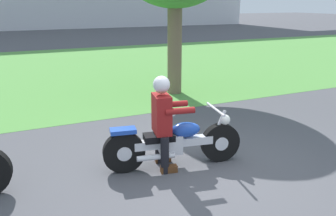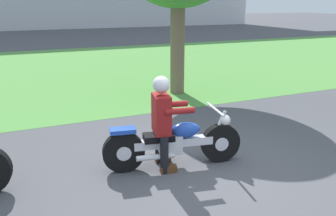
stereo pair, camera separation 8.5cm
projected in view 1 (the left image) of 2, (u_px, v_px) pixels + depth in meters
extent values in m
plane|color=#4C4C51|center=(212.00, 175.00, 4.92)|extent=(120.00, 120.00, 0.00)
cube|color=#549342|center=(82.00, 69.00, 12.75)|extent=(60.00, 12.00, 0.01)
cylinder|color=black|center=(220.00, 142.00, 5.28)|extent=(0.61, 0.23, 0.60)
cylinder|color=silver|center=(220.00, 142.00, 5.28)|extent=(0.23, 0.18, 0.21)
cylinder|color=black|center=(124.00, 152.00, 4.93)|extent=(0.61, 0.23, 0.60)
cylinder|color=silver|center=(124.00, 152.00, 4.93)|extent=(0.23, 0.18, 0.21)
cube|color=silver|center=(174.00, 142.00, 5.09)|extent=(1.18, 0.35, 0.12)
cube|color=silver|center=(170.00, 144.00, 5.08)|extent=(0.36, 0.29, 0.28)
ellipsoid|color=#1E47B2|center=(186.00, 130.00, 5.08)|extent=(0.48, 0.32, 0.22)
cube|color=black|center=(159.00, 137.00, 5.00)|extent=(0.48, 0.32, 0.10)
cube|color=#1E47B2|center=(123.00, 131.00, 4.84)|extent=(0.39, 0.26, 0.06)
cylinder|color=silver|center=(218.00, 127.00, 5.20)|extent=(0.26, 0.09, 0.53)
cylinder|color=silver|center=(215.00, 109.00, 5.10)|extent=(0.15, 0.66, 0.04)
sphere|color=white|center=(225.00, 120.00, 5.19)|extent=(0.16, 0.16, 0.16)
cylinder|color=silver|center=(156.00, 157.00, 4.93)|extent=(0.56, 0.18, 0.08)
cylinder|color=black|center=(159.00, 145.00, 5.24)|extent=(0.12, 0.12, 0.55)
cube|color=#593319|center=(163.00, 158.00, 5.32)|extent=(0.25, 0.14, 0.10)
cylinder|color=black|center=(165.00, 155.00, 4.91)|extent=(0.12, 0.12, 0.55)
cube|color=#593319|center=(169.00, 169.00, 4.99)|extent=(0.25, 0.14, 0.10)
cube|color=maroon|center=(162.00, 114.00, 4.91)|extent=(0.28, 0.41, 0.56)
cylinder|color=maroon|center=(173.00, 104.00, 5.10)|extent=(0.43, 0.16, 0.09)
cylinder|color=maroon|center=(180.00, 111.00, 4.78)|extent=(0.43, 0.16, 0.09)
sphere|color=#D8A884|center=(161.00, 87.00, 4.79)|extent=(0.20, 0.20, 0.20)
sphere|color=silver|center=(161.00, 84.00, 4.78)|extent=(0.24, 0.24, 0.24)
cylinder|color=brown|center=(175.00, 49.00, 9.05)|extent=(0.37, 0.37, 2.33)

